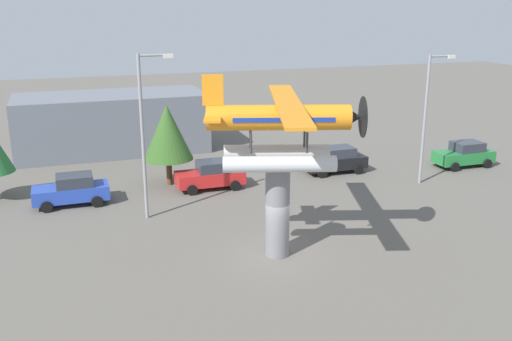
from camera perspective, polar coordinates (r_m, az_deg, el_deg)
The scene contains 11 objects.
ground_plane at distance 26.67m, azimuth 2.11°, elevation -8.37°, with size 140.00×140.00×0.00m, color #605B54.
display_pedestal at distance 25.84m, azimuth 2.16°, elevation -4.07°, with size 1.10×1.10×4.28m, color slate.
floatplane_monument at distance 24.77m, azimuth 2.55°, elevation 4.22°, with size 7.19×10.26×4.00m.
car_near_blue at distance 34.28m, azimuth -17.90°, elevation -1.86°, with size 4.20×2.02×1.76m.
car_mid_red at distance 35.54m, azimuth -4.52°, elevation -0.44°, with size 4.20×2.02×1.76m.
car_far_black at distance 39.19m, azimuth 7.96°, elevation 1.06°, with size 4.20×2.02×1.76m.
car_distant_green at distance 42.84m, azimuth 20.07°, elevation 1.53°, with size 4.20×2.02×1.76m.
streetlight_primary at distance 30.13m, azimuth -10.96°, elevation 4.32°, with size 1.84×0.28×8.72m.
streetlight_secondary at distance 37.27m, azimuth 16.79°, elevation 5.74°, with size 1.84×0.28×8.12m.
storefront_building at distance 45.59m, azimuth -14.18°, elevation 4.63°, with size 14.20×6.17×4.44m, color slate.
tree_east at distance 36.00m, azimuth -8.82°, elevation 3.78°, with size 3.11×3.11×5.15m.
Camera 1 is at (-8.73, -22.56, 11.22)m, focal length 40.09 mm.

